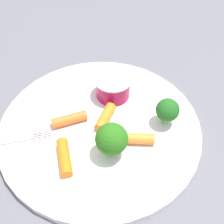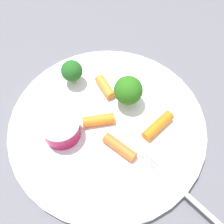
# 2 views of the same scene
# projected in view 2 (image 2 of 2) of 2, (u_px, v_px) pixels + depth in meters

# --- Properties ---
(ground_plane) EXTENTS (2.40, 2.40, 0.00)m
(ground_plane) POSITION_uv_depth(u_px,v_px,m) (107.00, 127.00, 0.45)
(ground_plane) COLOR slate
(plate) EXTENTS (0.31, 0.31, 0.01)m
(plate) POSITION_uv_depth(u_px,v_px,m) (107.00, 126.00, 0.45)
(plate) COLOR white
(plate) RESTS_ON ground_plane
(sauce_cup) EXTENTS (0.06, 0.06, 0.04)m
(sauce_cup) POSITION_uv_depth(u_px,v_px,m) (61.00, 128.00, 0.42)
(sauce_cup) COLOR #9F103F
(sauce_cup) RESTS_ON plate
(broccoli_floret_0) EXTENTS (0.04, 0.04, 0.05)m
(broccoli_floret_0) POSITION_uv_depth(u_px,v_px,m) (72.00, 71.00, 0.46)
(broccoli_floret_0) COLOR #88AE60
(broccoli_floret_0) RESTS_ON plate
(broccoli_floret_1) EXTENTS (0.05, 0.05, 0.06)m
(broccoli_floret_1) POSITION_uv_depth(u_px,v_px,m) (128.00, 91.00, 0.44)
(broccoli_floret_1) COLOR #95B057
(broccoli_floret_1) RESTS_ON plate
(carrot_stick_0) EXTENTS (0.05, 0.03, 0.02)m
(carrot_stick_0) POSITION_uv_depth(u_px,v_px,m) (98.00, 120.00, 0.44)
(carrot_stick_0) COLOR orange
(carrot_stick_0) RESTS_ON plate
(carrot_stick_1) EXTENTS (0.06, 0.04, 0.02)m
(carrot_stick_1) POSITION_uv_depth(u_px,v_px,m) (158.00, 126.00, 0.43)
(carrot_stick_1) COLOR orange
(carrot_stick_1) RESTS_ON plate
(carrot_stick_2) EXTENTS (0.02, 0.04, 0.02)m
(carrot_stick_2) POSITION_uv_depth(u_px,v_px,m) (105.00, 87.00, 0.47)
(carrot_stick_2) COLOR orange
(carrot_stick_2) RESTS_ON plate
(carrot_stick_3) EXTENTS (0.04, 0.06, 0.02)m
(carrot_stick_3) POSITION_uv_depth(u_px,v_px,m) (119.00, 147.00, 0.41)
(carrot_stick_3) COLOR orange
(carrot_stick_3) RESTS_ON plate
(fork) EXTENTS (0.08, 0.18, 0.00)m
(fork) POSITION_uv_depth(u_px,v_px,m) (191.00, 199.00, 0.38)
(fork) COLOR #C0B3B1
(fork) RESTS_ON plate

